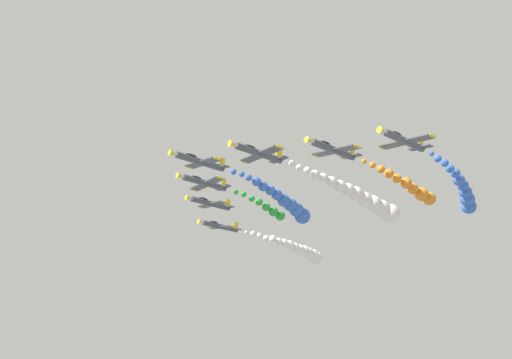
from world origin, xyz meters
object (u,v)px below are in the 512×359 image
airplane_lead (199,161)px  airplane_left_inner (258,153)px  airplane_right_inner (204,182)px  airplane_high_slot (220,226)px  airplane_left_outer (332,149)px  airplane_trailing (403,140)px  airplane_right_outer (210,203)px

airplane_lead → airplane_left_inner: 10.01m
airplane_right_inner → airplane_high_slot: size_ratio=1.00×
airplane_right_inner → airplane_high_slot: 22.48m
airplane_lead → airplane_left_inner: bearing=-143.2°
airplane_right_inner → airplane_left_inner: bearing=-179.1°
airplane_left_outer → airplane_trailing: (-8.50, -6.45, 0.10)m
airplane_trailing → airplane_left_outer: bearing=37.2°
airplane_lead → airplane_left_outer: 21.66m
airplane_lead → airplane_right_inner: bearing=-36.1°
airplane_left_outer → airplane_trailing: size_ratio=1.00×
airplane_left_inner → airplane_lead: bearing=36.8°
airplane_lead → airplane_trailing: 32.31m
airplane_left_outer → airplane_high_slot: (41.26, -6.34, -0.73)m
airplane_left_outer → airplane_trailing: bearing=-142.8°
airplane_left_inner → airplane_left_outer: airplane_left_inner is taller
airplane_left_inner → airplane_left_outer: (-8.38, -8.15, -0.22)m
airplane_lead → airplane_right_inner: size_ratio=1.00×
airplane_right_inner → airplane_trailing: 36.01m
airplane_lead → airplane_high_slot: (24.86, -20.48, -0.75)m
airplane_lead → airplane_right_outer: (16.43, -12.48, 0.36)m
airplane_lead → airplane_high_slot: size_ratio=1.00×
airplane_left_inner → airplane_high_slot: bearing=-23.8°
airplane_lead → airplane_left_inner: (-8.02, -6.00, 0.20)m
airplane_right_inner → airplane_high_slot: bearing=-41.0°
airplane_left_outer → airplane_high_slot: bearing=-8.7°
airplane_lead → airplane_trailing: (-24.90, -20.60, 0.08)m
airplane_left_inner → airplane_right_inner: airplane_right_inner is taller
airplane_left_inner → airplane_right_inner: (15.93, 0.24, 0.14)m
airplane_lead → airplane_left_outer: bearing=-139.2°
airplane_right_inner → airplane_right_outer: size_ratio=1.00×
airplane_right_inner → airplane_left_outer: bearing=-161.0°
airplane_left_inner → airplane_right_inner: size_ratio=1.00×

